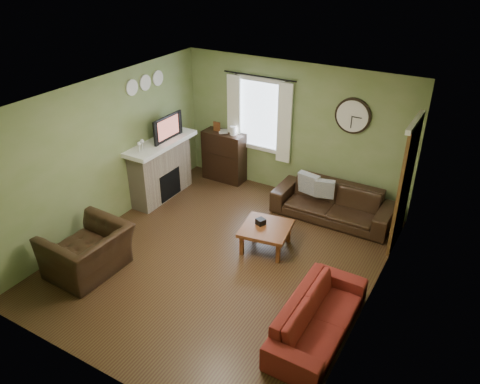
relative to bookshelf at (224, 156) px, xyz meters
The scene contains 31 objects.
floor 2.84m from the bookshelf, 59.01° to the right, with size 4.60×5.20×0.00m, color #3E2917.
ceiling 3.48m from the bookshelf, 59.01° to the right, with size 4.60×5.20×0.00m, color white.
wall_left 2.66m from the bookshelf, 109.82° to the right, with size 0.00×5.20×2.60m, color #768B51.
wall_right 4.51m from the bookshelf, 32.63° to the right, with size 0.00×5.20×2.60m, color #768B51.
wall_back 1.65m from the bookshelf, ahead, with size 4.60×0.00×2.60m, color #768B51.
wall_front 5.25m from the bookshelf, 73.94° to the right, with size 4.60×0.00×2.60m, color #768B51.
fireplace 1.41m from the bookshelf, 118.06° to the right, with size 0.40×1.40×1.10m, color tan.
firebox 1.35m from the bookshelf, 110.82° to the right, with size 0.04×0.60×0.55m, color black.
mantel 1.53m from the bookshelf, 116.98° to the right, with size 0.58×1.60×0.08m, color white.
tv 1.50m from the bookshelf, 119.27° to the right, with size 0.60×0.08×0.35m, color black.
tv_screen 1.51m from the bookshelf, 115.98° to the right, with size 0.02×0.62×0.36m, color #994C3F.
medallion_left 2.50m from the bookshelf, 117.88° to the right, with size 0.28×0.28×0.03m, color white.
medallion_mid 2.29m from the bookshelf, 124.14° to the right, with size 0.28×0.28×0.03m, color white.
medallion_right 2.12m from the bookshelf, 133.34° to the right, with size 0.28×0.28×0.03m, color white.
window_pane 1.24m from the bookshelf, 14.24° to the left, with size 1.00×0.02×1.30m, color silver, non-canonical shape.
curtain_rod 1.90m from the bookshelf, ahead, with size 0.03×0.03×1.50m, color black.
curtain_left 0.95m from the bookshelf, 24.93° to the left, with size 0.28×0.04×1.55m, color white.
curtain_right 1.59m from the bookshelf, ahead, with size 0.28×0.04×1.55m, color white.
wall_clock 2.85m from the bookshelf, ahead, with size 0.64×0.06×0.64m, color white, non-canonical shape.
door 3.78m from the bookshelf, ahead, with size 0.05×0.90×2.10m, color brown.
bookshelf is the anchor object (origin of this frame).
book 0.45m from the bookshelf, 169.96° to the right, with size 0.18×0.24×0.02m, color brown.
sofa_brown 2.54m from the bookshelf, ahead, with size 2.14×0.83×0.62m, color black.
pillow_left 2.04m from the bookshelf, ahead, with size 0.41×0.12×0.41m, color #9B9EA5.
pillow_right 2.35m from the bookshelf, ahead, with size 0.36×0.11×0.36m, color #9B9EA5.
sofa_red 4.59m from the bookshelf, 42.98° to the right, with size 1.86×0.73×0.54m, color maroon.
armchair 3.69m from the bookshelf, 92.09° to the right, with size 1.14×0.99×0.74m, color black.
coffee_table 2.63m from the bookshelf, 43.15° to the right, with size 0.76×0.76×0.41m, color brown, non-canonical shape.
tissue_box 2.51m from the bookshelf, 44.46° to the right, with size 0.13×0.13×0.10m, color black.
wine_glass_a 2.06m from the bookshelf, 108.60° to the right, with size 0.07×0.07×0.19m, color white, non-canonical shape.
wine_glass_b 1.99m from the bookshelf, 109.46° to the right, with size 0.07×0.07×0.21m, color white, non-canonical shape.
Camera 1 is at (3.29, -5.09, 4.54)m, focal length 35.00 mm.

